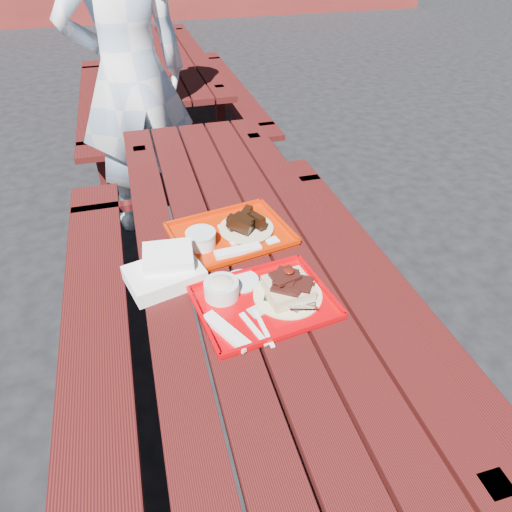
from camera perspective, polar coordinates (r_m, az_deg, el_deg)
name	(u,v)px	position (r m, az deg, el deg)	size (l,w,h in m)	color
ground	(247,379)	(2.16, -1.12, -15.12)	(60.00, 60.00, 0.00)	black
picnic_table_near	(245,287)	(1.75, -1.34, -3.89)	(1.41, 2.40, 0.75)	#45110D
picnic_table_far	(162,78)	(4.25, -11.63, 20.97)	(1.41, 2.40, 0.75)	#45110D
near_tray	(261,294)	(1.39, 0.68, -4.77)	(0.44, 0.36, 0.13)	#BB0006
far_tray	(229,234)	(1.66, -3.35, 2.79)	(0.46, 0.39, 0.07)	#C12200
white_cloth	(166,270)	(1.49, -11.23, -1.75)	(0.27, 0.22, 0.09)	white
person	(130,75)	(2.87, -15.45, 20.96)	(0.70, 0.46, 1.92)	#AECEED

